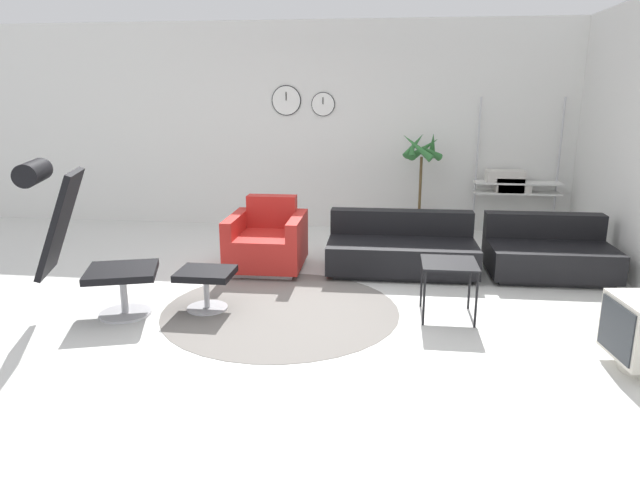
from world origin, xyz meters
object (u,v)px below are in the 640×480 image
at_px(couch_low, 401,250).
at_px(shelf_unit, 511,183).
at_px(side_table, 449,268).
at_px(potted_plant, 420,194).
at_px(armchair_red, 267,243).
at_px(ottoman, 206,280).
at_px(couch_second, 548,254).
at_px(lounge_chair, 77,232).

height_order(couch_low, shelf_unit, shelf_unit).
xyz_separation_m(couch_low, side_table, (0.38, -1.27, 0.21)).
relative_size(couch_low, side_table, 3.21).
bearing_deg(potted_plant, shelf_unit, 10.76).
relative_size(armchair_red, side_table, 1.75).
bearing_deg(potted_plant, ottoman, -124.48).
xyz_separation_m(couch_second, potted_plant, (-1.27, 1.50, 0.35)).
distance_m(couch_second, shelf_unit, 1.79).
distance_m(armchair_red, side_table, 2.17).
bearing_deg(couch_low, shelf_unit, -130.42).
bearing_deg(couch_second, shelf_unit, -88.13).
bearing_deg(lounge_chair, armchair_red, 123.79).
height_order(ottoman, armchair_red, armchair_red).
relative_size(couch_second, shelf_unit, 0.69).
bearing_deg(lounge_chair, side_table, 79.63).
bearing_deg(side_table, potted_plant, 92.51).
distance_m(lounge_chair, potted_plant, 4.34).
height_order(lounge_chair, armchair_red, lounge_chair).
xyz_separation_m(armchair_red, side_table, (1.82, -1.18, 0.16)).
bearing_deg(lounge_chair, ottoman, 90.00).
bearing_deg(ottoman, side_table, 2.25).
relative_size(potted_plant, shelf_unit, 0.77).
bearing_deg(lounge_chair, couch_low, 103.99).
relative_size(ottoman, couch_second, 0.38).
xyz_separation_m(couch_second, shelf_unit, (-0.08, 1.72, 0.49)).
bearing_deg(lounge_chair, potted_plant, 119.58).
distance_m(side_table, potted_plant, 2.80).
bearing_deg(side_table, lounge_chair, -172.73).
distance_m(ottoman, shelf_unit, 4.45).
relative_size(lounge_chair, potted_plant, 0.96).
relative_size(lounge_chair, ottoman, 2.81).
distance_m(armchair_red, couch_second, 2.97).
xyz_separation_m(lounge_chair, couch_second, (4.22, 1.69, -0.52)).
distance_m(ottoman, potted_plant, 3.50).
bearing_deg(armchair_red, side_table, 146.29).
bearing_deg(lounge_chair, couch_second, 94.17).
relative_size(armchair_red, couch_low, 0.55).
distance_m(ottoman, armchair_red, 1.29).
distance_m(ottoman, couch_second, 3.53).
height_order(couch_low, couch_second, same).
relative_size(armchair_red, shelf_unit, 0.47).
height_order(lounge_chair, ottoman, lounge_chair).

